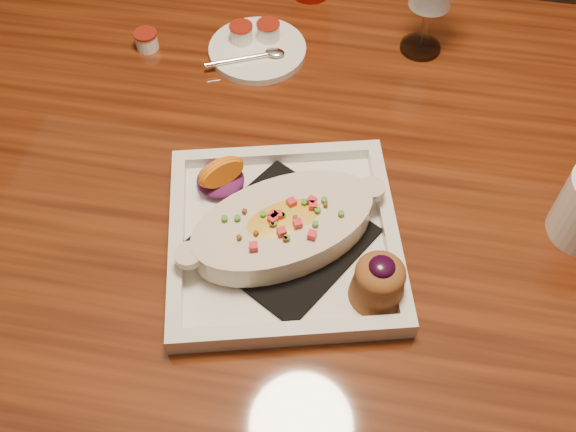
% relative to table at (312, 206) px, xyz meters
% --- Properties ---
extents(floor, '(7.00, 7.00, 0.00)m').
position_rel_table_xyz_m(floor, '(0.00, 0.00, -0.65)').
color(floor, '#301C10').
rests_on(floor, ground).
extents(table, '(1.50, 0.90, 0.75)m').
position_rel_table_xyz_m(table, '(0.00, 0.00, 0.00)').
color(table, maroon).
rests_on(table, floor).
extents(chair_far, '(0.42, 0.42, 0.93)m').
position_rel_table_xyz_m(chair_far, '(-0.00, 0.63, -0.15)').
color(chair_far, black).
rests_on(chair_far, floor).
extents(plate, '(0.35, 0.35, 0.08)m').
position_rel_table_xyz_m(plate, '(-0.01, -0.14, 0.13)').
color(plate, white).
rests_on(plate, table).
extents(saucer, '(0.16, 0.16, 0.11)m').
position_rel_table_xyz_m(saucer, '(-0.13, 0.22, 0.11)').
color(saucer, white).
rests_on(saucer, table).
extents(creamer_loose, '(0.04, 0.04, 0.03)m').
position_rel_table_xyz_m(creamer_loose, '(-0.31, 0.20, 0.11)').
color(creamer_loose, white).
rests_on(creamer_loose, table).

